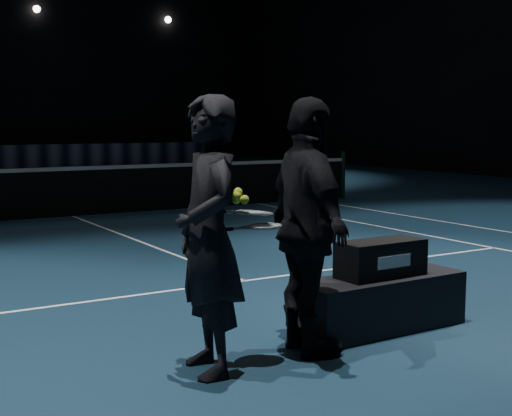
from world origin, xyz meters
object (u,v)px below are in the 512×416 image
at_px(racket_bag, 381,258).
at_px(player_a, 208,236).
at_px(player_b, 308,227).
at_px(racket_lower, 263,226).
at_px(racket_upper, 255,213).
at_px(tennis_balls, 240,197).
at_px(player_bench, 380,303).

distance_m(racket_bag, player_a, 1.79).
xyz_separation_m(racket_bag, player_b, (-0.89, -0.18, 0.36)).
xyz_separation_m(racket_lower, racket_upper, (-0.05, 0.04, 0.10)).
bearing_deg(player_a, player_b, 97.21).
distance_m(player_b, racket_lower, 0.40).
relative_size(racket_upper, tennis_balls, 5.67).
height_order(player_a, tennis_balls, player_a).
height_order(player_bench, player_a, player_a).
height_order(racket_bag, racket_upper, racket_upper).
bearing_deg(racket_upper, tennis_balls, -170.43).
xyz_separation_m(player_bench, tennis_balls, (-1.49, -0.17, 1.01)).
bearing_deg(tennis_balls, racket_lower, -2.08).
distance_m(player_bench, player_b, 1.18).
bearing_deg(player_bench, racket_bag, 0.00).
bearing_deg(tennis_balls, player_a, -179.49).
xyz_separation_m(racket_upper, tennis_balls, (-0.15, -0.03, 0.13)).
bearing_deg(player_a, racket_upper, 102.92).
xyz_separation_m(racket_lower, tennis_balls, (-0.19, 0.01, 0.22)).
height_order(player_b, racket_upper, player_b).
bearing_deg(racket_upper, racket_bag, 2.53).
bearing_deg(racket_lower, player_bench, 8.53).
height_order(racket_bag, tennis_balls, tennis_balls).
height_order(player_bench, player_b, player_b).
xyz_separation_m(racket_bag, player_a, (-1.74, -0.17, 0.36)).
bearing_deg(player_bench, player_b, -169.81).
bearing_deg(racket_bag, tennis_balls, -174.83).
distance_m(racket_bag, player_b, 0.98).
distance_m(racket_lower, racket_upper, 0.12).
relative_size(racket_bag, tennis_balls, 6.52).
distance_m(player_a, player_b, 0.85).
bearing_deg(player_b, racket_lower, 99.96).
distance_m(racket_bag, racket_upper, 1.44).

